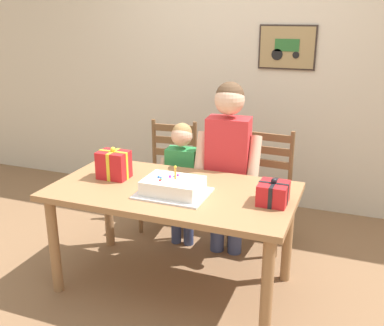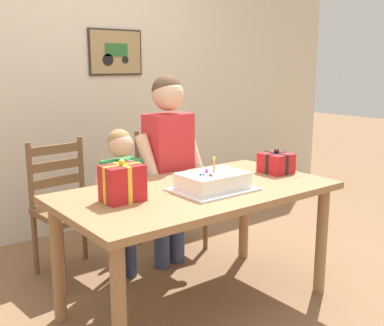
{
  "view_description": "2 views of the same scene",
  "coord_description": "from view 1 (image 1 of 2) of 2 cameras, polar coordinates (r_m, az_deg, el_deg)",
  "views": [
    {
      "loc": [
        1.1,
        -2.51,
        1.81
      ],
      "look_at": [
        0.1,
        0.1,
        0.88
      ],
      "focal_mm": 42.12,
      "sensor_mm": 36.0,
      "label": 1
    },
    {
      "loc": [
        -1.6,
        -2.01,
        1.42
      ],
      "look_at": [
        -0.02,
        0.03,
        0.87
      ],
      "focal_mm": 43.55,
      "sensor_mm": 36.0,
      "label": 2
    }
  ],
  "objects": [
    {
      "name": "ground_plane",
      "position": [
        3.28,
        -2.29,
        -15.08
      ],
      "size": [
        20.0,
        20.0,
        0.0
      ],
      "primitive_type": "plane",
      "color": "#846042"
    },
    {
      "name": "back_wall",
      "position": [
        4.38,
        6.49,
        11.65
      ],
      "size": [
        6.4,
        0.11,
        2.6
      ],
      "color": "beige",
      "rests_on": "ground"
    },
    {
      "name": "dining_table",
      "position": [
        2.98,
        -2.45,
        -4.9
      ],
      "size": [
        1.59,
        0.85,
        0.72
      ],
      "color": "#9E7047",
      "rests_on": "ground"
    },
    {
      "name": "birthday_cake",
      "position": [
        2.84,
        -2.41,
        -3.06
      ],
      "size": [
        0.44,
        0.34,
        0.19
      ],
      "color": "silver",
      "rests_on": "dining_table"
    },
    {
      "name": "gift_box_red_large",
      "position": [
        3.15,
        -9.88,
        -0.21
      ],
      "size": [
        0.21,
        0.16,
        0.23
      ],
      "color": "red",
      "rests_on": "dining_table"
    },
    {
      "name": "gift_box_beside_cake",
      "position": [
        2.74,
        10.24,
        -3.8
      ],
      "size": [
        0.18,
        0.19,
        0.16
      ],
      "color": "red",
      "rests_on": "dining_table"
    },
    {
      "name": "chair_left",
      "position": [
        3.94,
        -2.88,
        -1.51
      ],
      "size": [
        0.46,
        0.46,
        0.92
      ],
      "color": "brown",
      "rests_on": "ground"
    },
    {
      "name": "chair_right",
      "position": [
        3.7,
        8.87,
        -3.04
      ],
      "size": [
        0.45,
        0.45,
        0.92
      ],
      "color": "brown",
      "rests_on": "ground"
    },
    {
      "name": "child_older",
      "position": [
        3.36,
        4.6,
        1.26
      ],
      "size": [
        0.5,
        0.29,
        1.35
      ],
      "color": "#38426B",
      "rests_on": "ground"
    },
    {
      "name": "child_younger",
      "position": [
        3.54,
        -1.29,
        -1.27
      ],
      "size": [
        0.38,
        0.22,
        1.02
      ],
      "color": "#38426B",
      "rests_on": "ground"
    }
  ]
}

